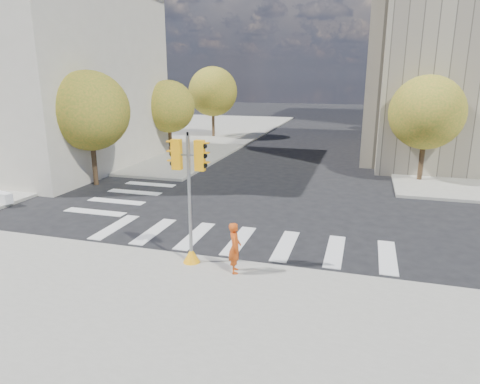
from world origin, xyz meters
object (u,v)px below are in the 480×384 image
at_px(lamp_far, 410,92).
at_px(traffic_signal, 190,210).
at_px(lamp_near, 428,100).
at_px(photographer, 235,248).

height_order(lamp_far, traffic_signal, lamp_far).
distance_m(lamp_near, photographer, 20.60).
bearing_deg(lamp_far, lamp_near, -90.00).
xyz_separation_m(lamp_near, photographer, (-7.38, -18.89, -3.62)).
bearing_deg(lamp_near, lamp_far, 90.00).
bearing_deg(traffic_signal, lamp_far, 73.03).
distance_m(traffic_signal, photographer, 1.90).
bearing_deg(lamp_far, traffic_signal, -105.38).
xyz_separation_m(lamp_near, lamp_far, (0.00, 14.00, 0.00)).
xyz_separation_m(lamp_near, traffic_signal, (-8.97, -18.60, -2.62)).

